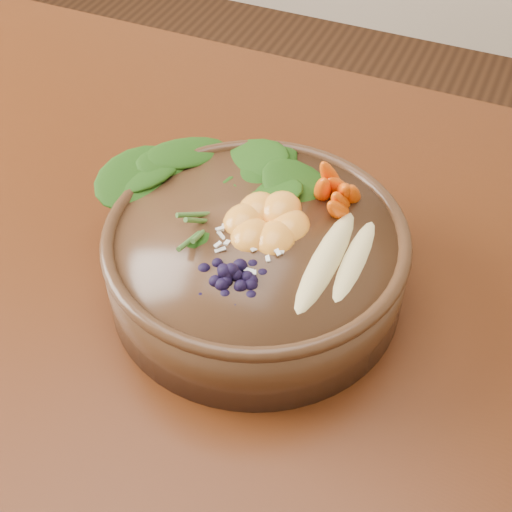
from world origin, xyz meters
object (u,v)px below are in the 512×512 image
(stoneware_bowl, at_px, (256,263))
(dining_table, at_px, (50,261))
(banana_halves, at_px, (342,249))
(mandarin_cluster, at_px, (267,210))
(kale_heap, at_px, (243,166))
(blueberry_pile, at_px, (228,261))
(carrot_cluster, at_px, (343,170))

(stoneware_bowl, bearing_deg, dining_table, 177.34)
(banana_halves, distance_m, mandarin_cluster, 0.09)
(kale_heap, relative_size, mandarin_cluster, 2.07)
(dining_table, distance_m, mandarin_cluster, 0.36)
(banana_halves, distance_m, blueberry_pile, 0.11)
(dining_table, xyz_separation_m, carrot_cluster, (0.36, 0.07, 0.22))
(dining_table, relative_size, banana_halves, 9.36)
(kale_heap, bearing_deg, blueberry_pile, -71.43)
(mandarin_cluster, bearing_deg, blueberry_pile, -92.50)
(dining_table, relative_size, stoneware_bowl, 5.20)
(mandarin_cluster, bearing_deg, kale_heap, 134.98)
(banana_halves, bearing_deg, dining_table, -178.93)
(dining_table, xyz_separation_m, kale_heap, (0.26, 0.05, 0.20))
(carrot_cluster, distance_m, mandarin_cluster, 0.09)
(mandarin_cluster, bearing_deg, carrot_cluster, 46.96)
(kale_heap, bearing_deg, banana_halves, -26.78)
(carrot_cluster, distance_m, banana_halves, 0.09)
(carrot_cluster, relative_size, banana_halves, 0.50)
(banana_halves, bearing_deg, kale_heap, 156.45)
(blueberry_pile, bearing_deg, banana_halves, 35.25)
(carrot_cluster, bearing_deg, blueberry_pile, -109.55)
(stoneware_bowl, bearing_deg, blueberry_pile, -90.37)
(carrot_cluster, xyz_separation_m, mandarin_cluster, (-0.06, -0.06, -0.03))
(carrot_cluster, height_order, banana_halves, carrot_cluster)
(stoneware_bowl, distance_m, mandarin_cluster, 0.06)
(kale_heap, distance_m, banana_halves, 0.15)
(stoneware_bowl, bearing_deg, carrot_cluster, 53.08)
(carrot_cluster, bearing_deg, banana_halves, -66.94)
(stoneware_bowl, relative_size, kale_heap, 1.53)
(stoneware_bowl, height_order, carrot_cluster, carrot_cluster)
(stoneware_bowl, distance_m, carrot_cluster, 0.13)
(carrot_cluster, xyz_separation_m, blueberry_pile, (-0.06, -0.14, -0.02))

